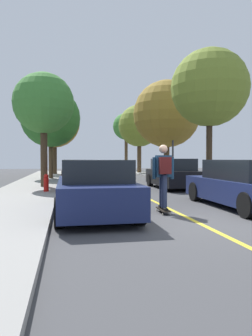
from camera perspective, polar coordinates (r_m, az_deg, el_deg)
name	(u,v)px	position (r m, az deg, el deg)	size (l,w,h in m)	color
ground	(194,221)	(7.62, 12.16, -9.28)	(80.00, 80.00, 0.00)	#424244
center_line	(150,199)	(11.36, 4.28, -5.61)	(0.12, 39.20, 0.01)	gold
parked_car_left_nearest	(94,187)	(8.36, -5.81, -3.49)	(1.94, 4.65, 1.41)	navy
parked_car_left_near	(82,176)	(14.25, -7.83, -1.42)	(1.87, 4.48, 1.36)	maroon
parked_car_left_far	(78,170)	(20.43, -8.69, -0.44)	(2.10, 4.74, 1.39)	navy
parked_car_right_nearest	(244,185)	(9.93, 20.40, -2.81)	(1.88, 4.63, 1.41)	navy
parked_car_right_near	(173,174)	(15.63, 8.44, -1.03)	(1.88, 4.19, 1.44)	black
street_tree_left_nearest	(44,104)	(15.49, -14.60, 11.11)	(2.82, 2.82, 5.30)	#3D2D1E
street_tree_left_near	(50,118)	(21.94, -13.43, 8.80)	(3.94, 3.94, 6.02)	#4C3823
street_tree_left_far	(54,122)	(28.38, -12.80, 8.04)	(4.44, 4.44, 6.71)	#3D2D1E
street_tree_right_nearest	(210,88)	(16.33, 14.80, 13.74)	(3.75, 3.75, 6.62)	#3D2D1E
street_tree_right_near	(167,114)	(22.39, 7.34, 9.59)	(4.62, 4.62, 6.71)	#4C3823
street_tree_right_far	(139,126)	(30.43, 2.41, 7.56)	(3.98, 3.98, 6.43)	#4C3823
street_tree_right_farthest	(126,127)	(37.06, 0.03, 7.41)	(3.08, 3.08, 6.60)	#4C3823
fire_hydrant	(46,183)	(13.03, -14.16, -2.59)	(0.20, 0.20, 0.70)	#B2140F
streetlamp	(173,126)	(21.11, 8.44, 7.55)	(0.36, 0.24, 6.12)	#38383D
skateboard	(163,210)	(8.56, 6.69, -7.44)	(0.27, 0.85, 0.10)	black
skateboarder	(164,173)	(8.43, 6.77, -0.82)	(0.58, 0.70, 1.71)	black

